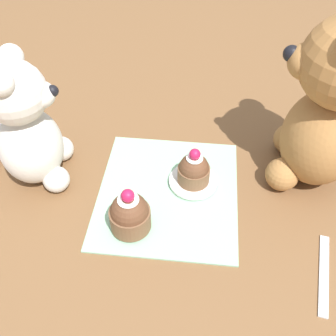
{
  "coord_description": "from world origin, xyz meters",
  "views": [
    {
      "loc": [
        -0.4,
        -0.04,
        0.46
      ],
      "look_at": [
        0.0,
        0.0,
        0.06
      ],
      "focal_mm": 42.0,
      "sensor_mm": 36.0,
      "label": 1
    }
  ],
  "objects_px": {
    "teaspoon": "(324,273)",
    "cupcake_near_cream_bear": "(130,214)",
    "teddy_bear_cream": "(27,127)",
    "teddy_bear_tan": "(330,106)",
    "saucer_plate": "(193,181)",
    "cupcake_near_tan_bear": "(194,170)"
  },
  "relations": [
    {
      "from": "cupcake_near_cream_bear",
      "to": "teaspoon",
      "type": "xyz_separation_m",
      "value": [
        -0.05,
        -0.26,
        -0.03
      ]
    },
    {
      "from": "cupcake_near_cream_bear",
      "to": "saucer_plate",
      "type": "distance_m",
      "value": 0.13
    },
    {
      "from": "cupcake_near_tan_bear",
      "to": "cupcake_near_cream_bear",
      "type": "bearing_deg",
      "value": 138.45
    },
    {
      "from": "teddy_bear_cream",
      "to": "teddy_bear_tan",
      "type": "height_order",
      "value": "teddy_bear_tan"
    },
    {
      "from": "teddy_bear_cream",
      "to": "cupcake_near_cream_bear",
      "type": "relative_size",
      "value": 2.83
    },
    {
      "from": "teddy_bear_tan",
      "to": "teddy_bear_cream",
      "type": "bearing_deg",
      "value": -70.68
    },
    {
      "from": "saucer_plate",
      "to": "teaspoon",
      "type": "bearing_deg",
      "value": -127.85
    },
    {
      "from": "cupcake_near_cream_bear",
      "to": "cupcake_near_tan_bear",
      "type": "bearing_deg",
      "value": -41.55
    },
    {
      "from": "teddy_bear_cream",
      "to": "teaspoon",
      "type": "relative_size",
      "value": 1.73
    },
    {
      "from": "saucer_plate",
      "to": "cupcake_near_cream_bear",
      "type": "bearing_deg",
      "value": 138.45
    },
    {
      "from": "teddy_bear_tan",
      "to": "teaspoon",
      "type": "height_order",
      "value": "teddy_bear_tan"
    },
    {
      "from": "teddy_bear_cream",
      "to": "cupcake_near_tan_bear",
      "type": "distance_m",
      "value": 0.25
    },
    {
      "from": "teddy_bear_tan",
      "to": "cupcake_near_tan_bear",
      "type": "distance_m",
      "value": 0.21
    },
    {
      "from": "teddy_bear_cream",
      "to": "cupcake_near_tan_bear",
      "type": "bearing_deg",
      "value": -100.43
    },
    {
      "from": "teddy_bear_cream",
      "to": "teaspoon",
      "type": "xyz_separation_m",
      "value": [
        -0.14,
        -0.43,
        -0.1
      ]
    },
    {
      "from": "cupcake_near_cream_bear",
      "to": "cupcake_near_tan_bear",
      "type": "relative_size",
      "value": 1.16
    },
    {
      "from": "teaspoon",
      "to": "cupcake_near_cream_bear",
      "type": "bearing_deg",
      "value": -89.65
    },
    {
      "from": "teddy_bear_tan",
      "to": "cupcake_near_tan_bear",
      "type": "bearing_deg",
      "value": -62.78
    },
    {
      "from": "teddy_bear_cream",
      "to": "saucer_plate",
      "type": "height_order",
      "value": "teddy_bear_cream"
    },
    {
      "from": "cupcake_near_tan_bear",
      "to": "teaspoon",
      "type": "relative_size",
      "value": 0.53
    },
    {
      "from": "teddy_bear_tan",
      "to": "saucer_plate",
      "type": "relative_size",
      "value": 3.61
    },
    {
      "from": "cupcake_near_cream_bear",
      "to": "cupcake_near_tan_bear",
      "type": "height_order",
      "value": "cupcake_near_cream_bear"
    }
  ]
}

